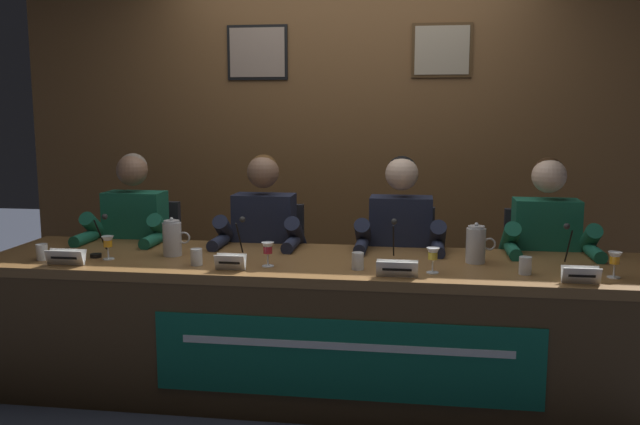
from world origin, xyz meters
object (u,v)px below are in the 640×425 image
water_cup_center_right (358,262)px  conference_table (317,306)px  nameplate_far_left (66,257)px  panelist_far_right (547,251)px  microphone_far_left (99,242)px  chair_far_right (539,290)px  microphone_center_left (239,246)px  nameplate_center_right (397,269)px  juice_glass_far_left (108,243)px  nameplate_center_left (230,262)px  microphone_center_right (393,248)px  water_cup_far_right (525,266)px  juice_glass_center_left (268,250)px  panelist_center_right (400,247)px  juice_glass_center_right (433,255)px  chair_center_right (400,285)px  nameplate_far_right (581,275)px  chair_center_left (269,280)px  water_cup_center_left (197,258)px  water_pitcher_left_side (172,238)px  water_pitcher_right_side (476,245)px  juice_glass_far_right (615,260)px  microphone_far_right (569,254)px  panelist_far_left (131,239)px  chair_far_left (145,275)px  panelist_center_left (261,243)px

water_cup_center_right → conference_table: bearing=159.5°
nameplate_far_left → panelist_far_right: panelist_far_right is taller
microphone_far_left → chair_far_right: microphone_far_left is taller
microphone_center_left → nameplate_center_right: microphone_center_left is taller
juice_glass_far_left → nameplate_center_left: (0.70, -0.14, -0.05)m
microphone_center_right → water_cup_far_right: 0.65m
juice_glass_center_left → panelist_center_right: (0.64, 0.59, -0.09)m
microphone_far_left → water_cup_center_right: (1.41, -0.11, -0.04)m
conference_table → juice_glass_center_right: bearing=-9.9°
juice_glass_far_left → nameplate_center_left: size_ratio=0.83×
microphone_far_left → microphone_center_right: bearing=2.3°
nameplate_far_left → microphone_far_left: microphone_far_left is taller
chair_center_right → nameplate_far_right: size_ratio=5.44×
chair_center_left → nameplate_center_right: size_ratio=4.68×
water_cup_center_right → water_cup_far_right: size_ratio=1.00×
chair_far_right → microphone_far_left: bearing=-164.3°
water_cup_center_left → water_pitcher_left_side: water_pitcher_left_side is taller
conference_table → nameplate_center_left: nameplate_center_left is taller
nameplate_far_right → water_pitcher_right_side: water_pitcher_right_side is taller
nameplate_far_left → water_cup_far_right: 2.28m
juice_glass_far_right → microphone_far_right: microphone_far_right is taller
water_pitcher_left_side → water_pitcher_right_side: bearing=2.1°
juice_glass_far_left → microphone_far_left: 0.11m
nameplate_center_left → water_pitcher_right_side: water_pitcher_right_side is taller
microphone_center_right → nameplate_center_right: bearing=-84.4°
conference_table → chair_center_right: 0.82m
juice_glass_center_left → chair_center_right: (0.64, 0.79, -0.36)m
panelist_center_right → microphone_center_right: panelist_center_right is taller
water_cup_center_left → microphone_center_right: 1.00m
panelist_far_right → microphone_far_right: 0.44m
chair_center_right → juice_glass_far_right: (1.01, -0.78, 0.36)m
nameplate_center_left → nameplate_far_right: size_ratio=0.89×
chair_center_right → panelist_far_right: bearing=-13.8°
panelist_far_left → nameplate_center_right: size_ratio=6.35×
panelist_center_right → nameplate_far_right: bearing=-40.8°
panelist_far_left → microphone_center_right: (1.61, -0.41, 0.08)m
chair_far_left → chair_center_left: 0.82m
panelist_far_left → water_pitcher_right_side: (2.03, -0.35, 0.10)m
water_cup_far_right → nameplate_center_right: bearing=-166.5°
nameplate_center_right → panelist_far_right: (0.81, 0.72, -0.04)m
conference_table → juice_glass_far_left: 1.15m
chair_far_right → chair_center_right: bearing=180.0°
microphone_center_left → panelist_center_right: panelist_center_right is taller
panelist_center_left → juice_glass_far_right: (1.83, -0.58, 0.09)m
juice_glass_center_right → chair_far_right: chair_far_right is taller
chair_center_right → water_cup_far_right: bearing=-51.7°
chair_far_left → juice_glass_center_right: 2.01m
nameplate_far_left → panelist_far_right: (2.48, 0.71, -0.04)m
chair_far_right → water_cup_far_right: chair_far_right is taller
chair_far_right → water_cup_far_right: (-0.21, -0.77, 0.32)m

